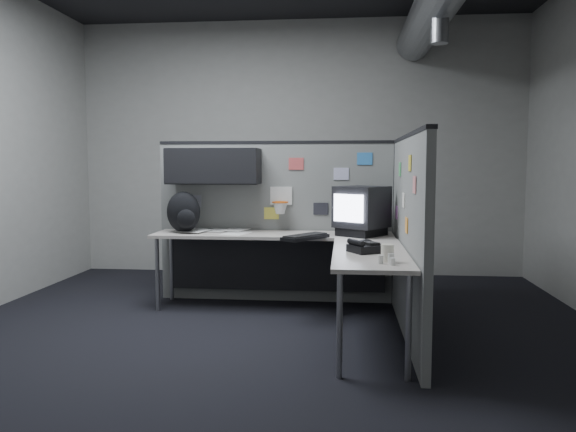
# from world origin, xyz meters

# --- Properties ---
(room) EXTENTS (5.62, 5.62, 3.22)m
(room) POSITION_xyz_m (0.56, 0.00, 2.10)
(room) COLOR black
(room) RESTS_ON ground
(partition_back) EXTENTS (2.44, 0.42, 1.63)m
(partition_back) POSITION_xyz_m (-0.25, 1.23, 1.00)
(partition_back) COLOR slate
(partition_back) RESTS_ON ground
(partition_right) EXTENTS (0.07, 2.23, 1.63)m
(partition_right) POSITION_xyz_m (1.10, 0.22, 0.82)
(partition_right) COLOR slate
(partition_right) RESTS_ON ground
(desk) EXTENTS (2.31, 2.11, 0.73)m
(desk) POSITION_xyz_m (0.15, 0.70, 0.61)
(desk) COLOR #B5ADA4
(desk) RESTS_ON ground
(monitor) EXTENTS (0.56, 0.56, 0.46)m
(monitor) POSITION_xyz_m (0.74, 0.90, 0.97)
(monitor) COLOR black
(monitor) RESTS_ON desk
(keyboard) EXTENTS (0.42, 0.49, 0.04)m
(keyboard) POSITION_xyz_m (0.24, 0.60, 0.75)
(keyboard) COLOR black
(keyboard) RESTS_ON desk
(mouse) EXTENTS (0.28, 0.30, 0.05)m
(mouse) POSITION_xyz_m (0.76, 0.25, 0.75)
(mouse) COLOR black
(mouse) RESTS_ON desk
(phone) EXTENTS (0.27, 0.28, 0.10)m
(phone) POSITION_xyz_m (0.73, -0.13, 0.77)
(phone) COLOR black
(phone) RESTS_ON desk
(bottles) EXTENTS (0.12, 0.17, 0.08)m
(bottles) POSITION_xyz_m (0.88, -0.58, 0.76)
(bottles) COLOR silver
(bottles) RESTS_ON desk
(cup) EXTENTS (0.09, 0.09, 0.12)m
(cup) POSITION_xyz_m (0.88, -0.53, 0.79)
(cup) COLOR white
(cup) RESTS_ON desk
(papers) EXTENTS (0.78, 0.58, 0.02)m
(papers) POSITION_xyz_m (-0.69, 1.08, 0.74)
(papers) COLOR white
(papers) RESTS_ON desk
(backpack) EXTENTS (0.36, 0.32, 0.40)m
(backpack) POSITION_xyz_m (-0.97, 0.96, 0.93)
(backpack) COLOR black
(backpack) RESTS_ON desk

